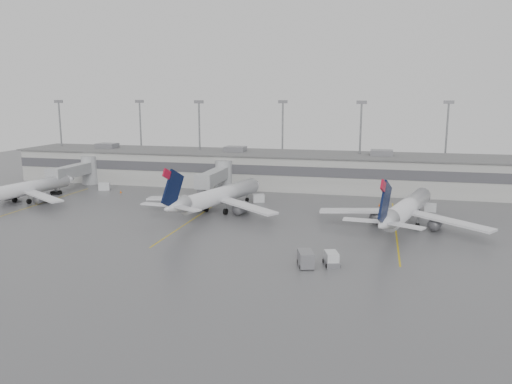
% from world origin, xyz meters
% --- Properties ---
extents(ground, '(260.00, 260.00, 0.00)m').
position_xyz_m(ground, '(0.00, 0.00, 0.00)').
color(ground, '#565659').
rests_on(ground, ground).
extents(terminal, '(152.00, 17.00, 9.45)m').
position_xyz_m(terminal, '(-0.01, 57.98, 4.17)').
color(terminal, '#9D9D98').
rests_on(terminal, ground).
extents(light_masts, '(142.40, 8.00, 20.60)m').
position_xyz_m(light_masts, '(0.00, 63.75, 12.03)').
color(light_masts, gray).
rests_on(light_masts, ground).
extents(jet_bridge_left, '(4.00, 17.20, 7.00)m').
position_xyz_m(jet_bridge_left, '(-55.50, 45.72, 3.87)').
color(jet_bridge_left, gray).
rests_on(jet_bridge_left, ground).
extents(jet_bridge_right, '(4.00, 17.20, 7.00)m').
position_xyz_m(jet_bridge_right, '(-20.50, 45.72, 3.87)').
color(jet_bridge_right, gray).
rests_on(jet_bridge_right, ground).
extents(stand_markings, '(105.25, 40.00, 0.01)m').
position_xyz_m(stand_markings, '(-0.00, 24.00, 0.01)').
color(stand_markings, gold).
rests_on(stand_markings, ground).
extents(jet_far_left, '(25.36, 28.65, 9.32)m').
position_xyz_m(jet_far_left, '(-56.47, 26.63, 2.90)').
color(jet_far_left, silver).
rests_on(jet_far_left, ground).
extents(jet_mid_left, '(27.28, 31.02, 10.29)m').
position_xyz_m(jet_mid_left, '(-14.85, 27.52, 3.20)').
color(jet_mid_left, silver).
rests_on(jet_mid_left, ground).
extents(jet_mid_right, '(27.27, 31.02, 10.30)m').
position_xyz_m(jet_mid_right, '(18.96, 24.62, 3.20)').
color(jet_mid_right, silver).
rests_on(jet_mid_right, ground).
extents(baggage_tug, '(2.54, 3.23, 1.83)m').
position_xyz_m(baggage_tug, '(8.81, 2.49, 0.71)').
color(baggage_tug, silver).
rests_on(baggage_tug, ground).
extents(baggage_cart, '(2.68, 3.56, 2.03)m').
position_xyz_m(baggage_cart, '(5.61, 1.29, 1.06)').
color(baggage_cart, slate).
rests_on(baggage_cart, ground).
extents(gse_uld_a, '(2.88, 2.39, 1.75)m').
position_xyz_m(gse_uld_a, '(-47.61, 43.12, 0.87)').
color(gse_uld_a, silver).
rests_on(gse_uld_a, ground).
extents(gse_uld_b, '(2.71, 2.27, 1.63)m').
position_xyz_m(gse_uld_b, '(-9.52, 38.66, 0.82)').
color(gse_uld_b, silver).
rests_on(gse_uld_b, ground).
extents(gse_uld_c, '(2.30, 1.69, 1.51)m').
position_xyz_m(gse_uld_c, '(24.32, 38.09, 0.75)').
color(gse_uld_c, silver).
rests_on(gse_uld_c, ground).
extents(gse_loader, '(2.62, 3.48, 1.94)m').
position_xyz_m(gse_loader, '(-24.01, 44.64, 0.97)').
color(gse_loader, slate).
rests_on(gse_loader, ground).
extents(cone_a, '(0.41, 0.41, 0.65)m').
position_xyz_m(cone_a, '(-42.18, 40.82, 0.33)').
color(cone_a, '#DE5D04').
rests_on(cone_a, ground).
extents(cone_b, '(0.38, 0.38, 0.60)m').
position_xyz_m(cone_b, '(-26.68, 31.18, 0.30)').
color(cone_b, '#DE5D04').
rests_on(cone_b, ground).
extents(cone_c, '(0.38, 0.38, 0.60)m').
position_xyz_m(cone_c, '(14.86, 40.48, 0.30)').
color(cone_c, '#DE5D04').
rests_on(cone_c, ground).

